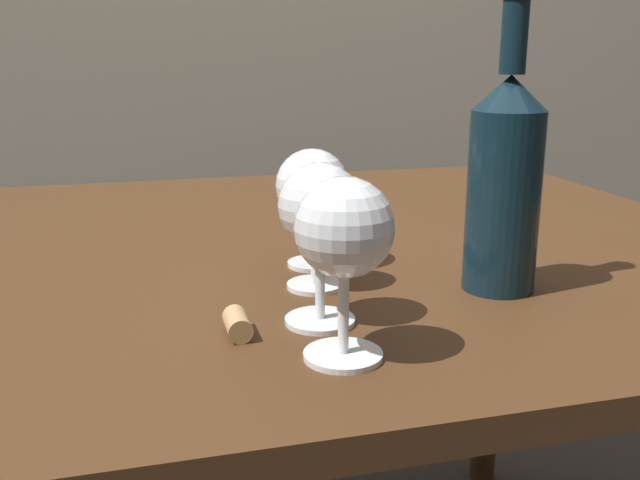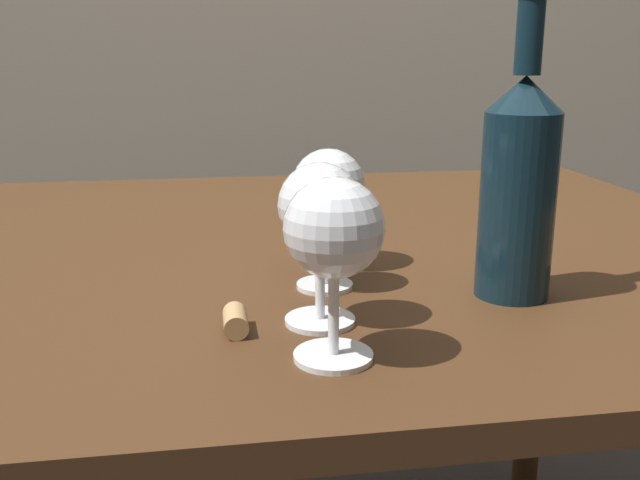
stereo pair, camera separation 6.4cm
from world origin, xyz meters
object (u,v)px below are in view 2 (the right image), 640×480
at_px(wine_bottle, 519,183).
at_px(cork, 235,321).
at_px(wine_glass_rose, 320,211).
at_px(wine_glass_amber, 328,187).
at_px(wine_glass_pinot, 325,210).
at_px(wine_glass_white, 334,231).

xyz_separation_m(wine_bottle, cork, (-0.29, -0.06, -0.11)).
height_order(wine_glass_rose, wine_glass_amber, wine_glass_rose).
relative_size(wine_bottle, cork, 7.26).
height_order(wine_glass_rose, cork, wine_glass_rose).
xyz_separation_m(wine_glass_pinot, cork, (-0.10, -0.11, -0.07)).
relative_size(wine_glass_rose, wine_glass_pinot, 1.21).
distance_m(wine_glass_white, wine_bottle, 0.24).
distance_m(wine_glass_rose, wine_glass_amber, 0.18).
xyz_separation_m(wine_glass_white, cork, (-0.08, 0.07, -0.10)).
relative_size(wine_glass_white, wine_glass_rose, 1.01).
height_order(wine_glass_white, wine_bottle, wine_bottle).
xyz_separation_m(wine_glass_pinot, wine_glass_amber, (0.02, 0.08, 0.01)).
bearing_deg(wine_glass_rose, cork, -172.52).
xyz_separation_m(wine_glass_white, wine_glass_rose, (0.00, 0.08, -0.00)).
relative_size(wine_glass_rose, cork, 3.59).
bearing_deg(wine_glass_rose, wine_bottle, 12.50).
bearing_deg(wine_bottle, wine_glass_pinot, 164.37).
bearing_deg(wine_glass_pinot, wine_bottle, -15.63).
xyz_separation_m(wine_glass_rose, cork, (-0.08, -0.01, -0.10)).
distance_m(wine_glass_amber, cork, 0.23).
distance_m(wine_glass_white, wine_glass_amber, 0.26).
xyz_separation_m(wine_glass_white, wine_glass_pinot, (0.02, 0.18, -0.02)).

